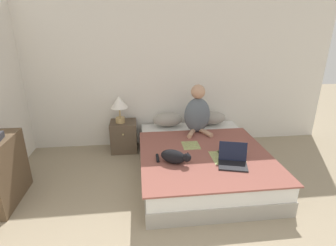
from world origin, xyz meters
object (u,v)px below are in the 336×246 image
Objects in this scene: bed at (201,160)px; nightstand at (124,136)px; cat_tabby at (174,157)px; table_lamp at (119,104)px; laptop_open at (233,161)px; pillow_near at (168,120)px; bookshelf at (1,172)px; pillow_far at (211,118)px; person_sitting at (197,112)px.

bed is 1.40m from nightstand.
table_lamp is (-0.71, 1.22, 0.33)m from cat_tabby.
laptop_open is at bearing -45.11° from nightstand.
pillow_near is 2.41m from bookshelf.
person_sitting is at bearing -135.02° from pillow_far.
nightstand is at bearing 150.52° from laptop_open.
nightstand is at bearing 148.56° from cat_tabby.
pillow_far is 0.49m from person_sitting.
person_sitting is at bearing 20.49° from bookshelf.
laptop_open is at bearing 20.42° from cat_tabby.
nightstand is 1.15× the size of table_lamp.
pillow_near is 0.83m from table_lamp.
cat_tabby is 0.81× the size of nightstand.
table_lamp is at bearing 150.39° from cat_tabby.
cat_tabby is at bearing -138.42° from bed.
cat_tabby is (-0.49, -0.95, -0.24)m from person_sitting.
person_sitting is 1.50× the size of nightstand.
pillow_far is at bearing 87.94° from cat_tabby.
bed is 0.65m from cat_tabby.
person_sitting is (0.05, 0.56, 0.52)m from bed.
nightstand is (-1.36, 1.36, -0.20)m from laptop_open.
cat_tabby is 0.52× the size of bookshelf.
table_lamp reaches higher than bed.
cat_tabby is at bearing -0.61° from bookshelf.
person_sitting reaches higher than pillow_far.
bookshelf is at bearing -148.95° from pillow_near.
bookshelf is (-2.00, 0.02, -0.09)m from cat_tabby.
person_sitting is 0.96× the size of bookshelf.
pillow_near is 0.73m from pillow_far.
person_sitting reaches higher than laptop_open.
cat_tabby is 1.43m from nightstand.
person_sitting is at bearing -36.76° from pillow_near.
nightstand is (-0.67, 1.24, -0.23)m from cat_tabby.
bookshelf is (-1.29, -1.20, -0.42)m from table_lamp.
bed is at bearing -95.32° from person_sitting.
pillow_near is at bearing 3.21° from table_lamp.
bed is 0.77m from person_sitting.
bed is 5.24× the size of laptop_open.
cat_tabby is at bearing -122.35° from pillow_far.
person_sitting is 1.85× the size of cat_tabby.
cat_tabby is (-0.80, -1.26, -0.02)m from pillow_far.
table_lamp is at bearing -176.79° from pillow_near.
laptop_open is 2.69m from bookshelf.
person_sitting reaches higher than pillow_near.
pillow_far is 1.49m from nightstand.
person_sitting reaches higher than cat_tabby.
bed is at bearing -36.23° from table_lamp.
pillow_near is 0.99× the size of nightstand.
table_lamp is at bearing 42.89° from bookshelf.
cat_tabby is at bearing -92.97° from pillow_near.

